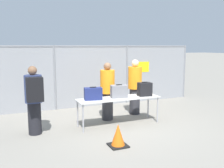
# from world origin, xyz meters

# --- Properties ---
(ground_plane) EXTENTS (120.00, 120.00, 0.00)m
(ground_plane) POSITION_xyz_m (0.00, 0.00, 0.00)
(ground_plane) COLOR gray
(fence_section) EXTENTS (8.20, 0.07, 2.18)m
(fence_section) POSITION_xyz_m (0.01, 2.46, 1.14)
(fence_section) COLOR gray
(fence_section) RESTS_ON ground_plane
(inspection_table) EXTENTS (2.31, 0.62, 0.76)m
(inspection_table) POSITION_xyz_m (-0.08, 0.09, 0.70)
(inspection_table) COLOR silver
(inspection_table) RESTS_ON ground_plane
(suitcase_navy) EXTENTS (0.49, 0.28, 0.34)m
(suitcase_navy) POSITION_xyz_m (-0.81, 0.12, 0.92)
(suitcase_navy) COLOR navy
(suitcase_navy) RESTS_ON inspection_table
(suitcase_grey) EXTENTS (0.48, 0.31, 0.37)m
(suitcase_grey) POSITION_xyz_m (-0.07, 0.10, 0.93)
(suitcase_grey) COLOR slate
(suitcase_grey) RESTS_ON inspection_table
(suitcase_black) EXTENTS (0.40, 0.28, 0.40)m
(suitcase_black) POSITION_xyz_m (0.70, 0.03, 0.95)
(suitcase_black) COLOR black
(suitcase_black) RESTS_ON inspection_table
(traveler_hooded) EXTENTS (0.42, 0.65, 1.68)m
(traveler_hooded) POSITION_xyz_m (-2.29, 0.18, 0.93)
(traveler_hooded) COLOR black
(traveler_hooded) RESTS_ON ground_plane
(security_worker_near) EXTENTS (0.42, 0.42, 1.69)m
(security_worker_near) POSITION_xyz_m (-0.19, 0.64, 0.87)
(security_worker_near) COLOR #2D2D33
(security_worker_near) RESTS_ON ground_plane
(security_worker_far) EXTENTS (0.43, 0.43, 1.74)m
(security_worker_far) POSITION_xyz_m (0.85, 0.90, 0.90)
(security_worker_far) COLOR #2D2D33
(security_worker_far) RESTS_ON ground_plane
(utility_trailer) EXTENTS (3.64, 2.08, 0.76)m
(utility_trailer) POSITION_xyz_m (0.48, 5.13, 0.43)
(utility_trailer) COLOR #4C6B47
(utility_trailer) RESTS_ON ground_plane
(traffic_cone) EXTENTS (0.39, 0.39, 0.49)m
(traffic_cone) POSITION_xyz_m (-0.73, -1.27, 0.23)
(traffic_cone) COLOR black
(traffic_cone) RESTS_ON ground_plane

